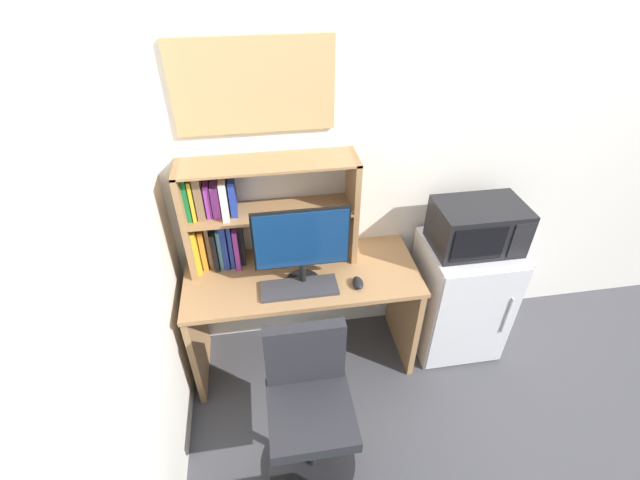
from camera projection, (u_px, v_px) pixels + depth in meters
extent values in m
cube|color=silver|center=(508.00, 146.00, 2.56)|extent=(6.40, 0.04, 2.60)
cube|color=#997047|center=(302.00, 275.00, 2.51)|extent=(1.34, 0.56, 0.03)
cube|color=#997047|center=(197.00, 332.00, 2.65)|extent=(0.04, 0.51, 0.71)
cube|color=#997047|center=(404.00, 308.00, 2.81)|extent=(0.04, 0.51, 0.71)
cube|color=#997047|center=(186.00, 221.00, 2.36)|extent=(0.03, 0.24, 0.64)
cube|color=#997047|center=(352.00, 207.00, 2.47)|extent=(0.03, 0.24, 0.64)
cube|color=#997047|center=(267.00, 163.00, 2.23)|extent=(0.95, 0.24, 0.01)
cube|color=#997047|center=(271.00, 211.00, 2.40)|extent=(0.89, 0.24, 0.01)
cube|color=gold|center=(197.00, 246.00, 2.48)|extent=(0.02, 0.20, 0.29)
cube|color=orange|center=(204.00, 245.00, 2.50)|extent=(0.03, 0.15, 0.26)
cube|color=brown|center=(209.00, 242.00, 2.50)|extent=(0.02, 0.13, 0.28)
cube|color=black|center=(215.00, 245.00, 2.50)|extent=(0.03, 0.18, 0.25)
cube|color=teal|center=(220.00, 244.00, 2.51)|extent=(0.02, 0.16, 0.26)
cube|color=navy|center=(225.00, 241.00, 2.50)|extent=(0.03, 0.17, 0.31)
cube|color=navy|center=(231.00, 240.00, 2.50)|extent=(0.02, 0.17, 0.30)
cube|color=purple|center=(236.00, 243.00, 2.51)|extent=(0.03, 0.19, 0.27)
cube|color=black|center=(241.00, 240.00, 2.53)|extent=(0.03, 0.13, 0.27)
cube|color=#197233|center=(187.00, 194.00, 2.29)|extent=(0.02, 0.16, 0.25)
cube|color=gold|center=(193.00, 196.00, 2.30)|extent=(0.02, 0.17, 0.23)
cube|color=brown|center=(199.00, 194.00, 2.30)|extent=(0.04, 0.16, 0.25)
cube|color=purple|center=(208.00, 197.00, 2.32)|extent=(0.03, 0.14, 0.19)
cube|color=purple|center=(216.00, 197.00, 2.33)|extent=(0.04, 0.15, 0.19)
cube|color=silver|center=(224.00, 195.00, 2.31)|extent=(0.04, 0.20, 0.22)
cube|color=navy|center=(232.00, 194.00, 2.33)|extent=(0.03, 0.16, 0.21)
cylinder|color=black|center=(303.00, 281.00, 2.43)|extent=(0.19, 0.19, 0.02)
cylinder|color=black|center=(303.00, 272.00, 2.39)|extent=(0.04, 0.04, 0.12)
cube|color=black|center=(302.00, 239.00, 2.26)|extent=(0.51, 0.01, 0.36)
cube|color=navy|center=(302.00, 239.00, 2.26)|extent=(0.49, 0.02, 0.33)
cube|color=#333338|center=(299.00, 288.00, 2.39)|extent=(0.42, 0.16, 0.02)
ellipsoid|color=black|center=(358.00, 283.00, 2.41)|extent=(0.06, 0.10, 0.04)
cube|color=silver|center=(459.00, 295.00, 2.83)|extent=(0.54, 0.47, 0.82)
cube|color=silver|center=(475.00, 323.00, 2.64)|extent=(0.52, 0.01, 0.79)
cylinder|color=#B2B2B7|center=(507.00, 316.00, 2.63)|extent=(0.01, 0.01, 0.29)
cube|color=black|center=(477.00, 226.00, 2.50)|extent=(0.50, 0.33, 0.28)
cube|color=black|center=(479.00, 245.00, 2.36)|extent=(0.30, 0.01, 0.21)
cube|color=black|center=(522.00, 240.00, 2.39)|extent=(0.12, 0.01, 0.22)
cylinder|color=black|center=(312.00, 463.00, 2.35)|extent=(0.47, 0.47, 0.04)
cylinder|color=black|center=(312.00, 441.00, 2.21)|extent=(0.04, 0.04, 0.46)
cube|color=#232328|center=(311.00, 414.00, 2.06)|extent=(0.41, 0.41, 0.07)
cube|color=#232328|center=(305.00, 353.00, 2.07)|extent=(0.39, 0.06, 0.37)
cube|color=tan|center=(254.00, 86.00, 2.10)|extent=(0.79, 0.02, 0.46)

